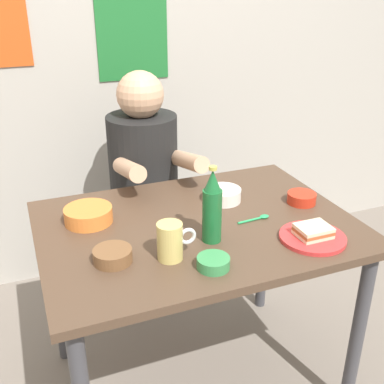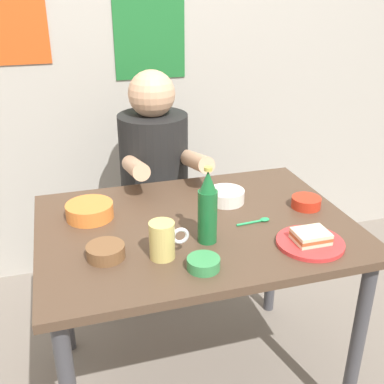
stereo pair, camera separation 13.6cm
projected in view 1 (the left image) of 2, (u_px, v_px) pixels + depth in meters
The scene contains 15 objects.
ground_plane at pixel (196, 379), 1.97m from camera, with size 6.00×6.00×0.00m, color slate.
wall_back at pixel (117, 29), 2.32m from camera, with size 4.40×0.09×2.60m.
dining_table at pixel (197, 246), 1.71m from camera, with size 1.10×0.80×0.74m.
stool at pixel (147, 237), 2.36m from camera, with size 0.34×0.34×0.45m.
person_seated at pixel (144, 160), 2.17m from camera, with size 0.33×0.56×0.72m.
plate_orange at pixel (312, 237), 1.56m from camera, with size 0.22×0.22×0.01m, color red.
sandwich at pixel (313, 231), 1.55m from camera, with size 0.11×0.09×0.04m.
beer_mug at pixel (171, 241), 1.43m from camera, with size 0.13×0.08×0.12m.
beer_bottle at pixel (212, 208), 1.51m from camera, with size 0.06×0.06×0.26m.
rice_bowl_white at pixel (223, 194), 1.82m from camera, with size 0.14×0.14×0.05m.
soup_bowl_orange at pixel (88, 214), 1.66m from camera, with size 0.17×0.17×0.05m.
condiment_bowl_brown at pixel (113, 255), 1.43m from camera, with size 0.12×0.12×0.04m.
dip_bowl_green at pixel (213, 262), 1.40m from camera, with size 0.10×0.10×0.03m.
sauce_bowl_chili at pixel (302, 198), 1.81m from camera, with size 0.11×0.11×0.04m.
spoon at pixel (259, 218), 1.69m from camera, with size 0.13×0.02×0.01m.
Camera 1 is at (-0.56, -1.36, 1.53)m, focal length 44.08 mm.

